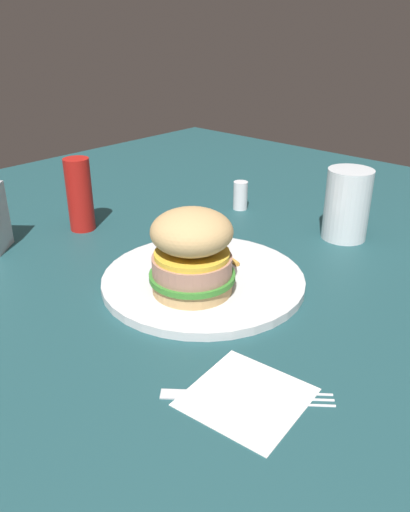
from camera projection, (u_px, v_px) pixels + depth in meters
ground_plane at (218, 290)px, 0.70m from camera, size 1.60×1.60×0.00m
plate at (205, 279)px, 0.72m from camera, size 0.29×0.29×0.01m
sandwich at (192, 252)px, 0.65m from camera, size 0.11×0.11×0.11m
fries_pile at (204, 252)px, 0.77m from camera, size 0.08×0.11×0.01m
napkin at (247, 397)px, 0.50m from camera, size 0.12×0.12×0.00m
fork at (248, 395)px, 0.50m from camera, size 0.12×0.14×0.00m
drink_glass at (346, 209)px, 0.84m from camera, size 0.07×0.07×0.12m
ketchup_bottle at (80, 195)px, 0.87m from camera, size 0.04×0.04×0.13m
salt_shaker at (240, 195)px, 0.98m from camera, size 0.03×0.03×0.06m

